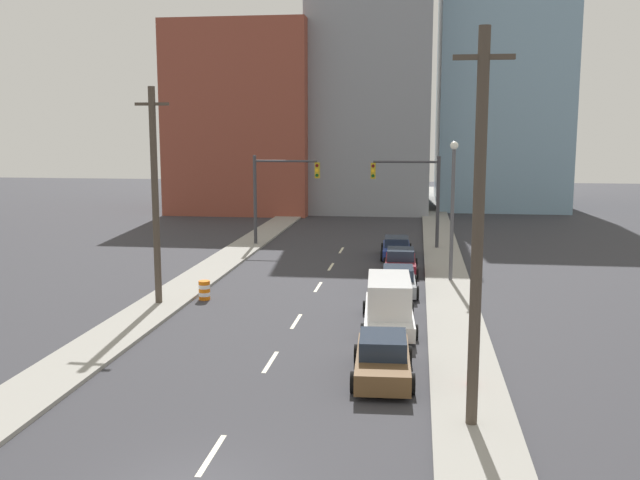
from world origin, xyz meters
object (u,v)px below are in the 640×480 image
at_px(traffic_signal_right, 419,189).
at_px(box_truck_white, 389,304).
at_px(traffic_signal_left, 273,187).
at_px(sedan_gray, 398,281).
at_px(utility_pole_left_mid, 155,196).
at_px(sedan_blue, 396,248).
at_px(traffic_barrel, 204,290).
at_px(sedan_brown, 383,358).
at_px(street_lamp, 453,201).
at_px(utility_pole_right_near, 478,231).
at_px(sedan_maroon, 400,262).
at_px(fire_hydrant, 471,378).

height_order(traffic_signal_right, box_truck_white, traffic_signal_right).
relative_size(traffic_signal_left, sedan_gray, 1.47).
xyz_separation_m(utility_pole_left_mid, sedan_blue, (10.84, 14.43, -4.62)).
relative_size(traffic_barrel, sedan_brown, 0.20).
height_order(traffic_barrel, box_truck_white, box_truck_white).
height_order(traffic_signal_right, street_lamp, street_lamp).
height_order(utility_pole_right_near, sedan_brown, utility_pole_right_near).
relative_size(sedan_brown, sedan_maroon, 1.05).
bearing_deg(utility_pole_left_mid, sedan_maroon, 39.26).
bearing_deg(street_lamp, box_truck_white, -107.75).
relative_size(traffic_signal_left, traffic_barrel, 6.82).
distance_m(traffic_signal_right, utility_pole_left_mid, 21.72).
height_order(traffic_signal_right, fire_hydrant, traffic_signal_right).
bearing_deg(fire_hydrant, utility_pole_right_near, -93.76).
bearing_deg(sedan_gray, box_truck_white, -94.21).
distance_m(traffic_signal_left, sedan_maroon, 13.24).
distance_m(traffic_barrel, sedan_blue, 15.83).
bearing_deg(utility_pole_left_mid, traffic_signal_left, 83.77).
xyz_separation_m(traffic_signal_right, sedan_maroon, (-0.98, -8.77, -3.56)).
bearing_deg(sedan_maroon, utility_pole_left_mid, -142.04).
distance_m(utility_pole_left_mid, sedan_gray, 12.83).
bearing_deg(utility_pole_right_near, sedan_gray, 98.69).
bearing_deg(traffic_signal_right, traffic_barrel, -122.15).
bearing_deg(sedan_gray, street_lamp, 44.93).
xyz_separation_m(sedan_gray, sedan_maroon, (-0.01, 5.06, 0.04)).
relative_size(fire_hydrant, sedan_maroon, 0.18).
bearing_deg(traffic_signal_left, traffic_barrel, -90.48).
relative_size(fire_hydrant, box_truck_white, 0.13).
bearing_deg(traffic_barrel, traffic_signal_left, 89.52).
bearing_deg(box_truck_white, utility_pole_right_near, -78.00).
relative_size(utility_pole_left_mid, traffic_barrel, 10.80).
bearing_deg(sedan_blue, street_lamp, -68.59).
distance_m(box_truck_white, sedan_blue, 16.67).
bearing_deg(traffic_signal_left, traffic_signal_right, 0.00).
relative_size(traffic_signal_left, utility_pole_right_near, 0.59).
height_order(street_lamp, fire_hydrant, street_lamp).
height_order(traffic_barrel, street_lamp, street_lamp).
bearing_deg(sedan_brown, utility_pole_right_near, -57.50).
bearing_deg(fire_hydrant, traffic_signal_left, 113.74).
height_order(utility_pole_left_mid, sedan_brown, utility_pole_left_mid).
xyz_separation_m(sedan_brown, sedan_maroon, (0.15, 17.72, -0.01)).
distance_m(utility_pole_left_mid, traffic_barrel, 5.31).
xyz_separation_m(utility_pole_left_mid, sedan_brown, (11.07, -8.54, -4.58)).
xyz_separation_m(traffic_signal_left, traffic_signal_right, (10.25, 0.00, 0.00)).
bearing_deg(sedan_maroon, box_truck_white, -92.35).
bearing_deg(sedan_maroon, traffic_barrel, -141.79).
bearing_deg(box_truck_white, sedan_maroon, 85.84).
bearing_deg(box_truck_white, traffic_signal_right, 83.52).
xyz_separation_m(traffic_signal_right, sedan_blue, (-1.37, -3.51, -3.59)).
xyz_separation_m(traffic_signal_left, box_truck_white, (9.06, -20.18, -3.22)).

